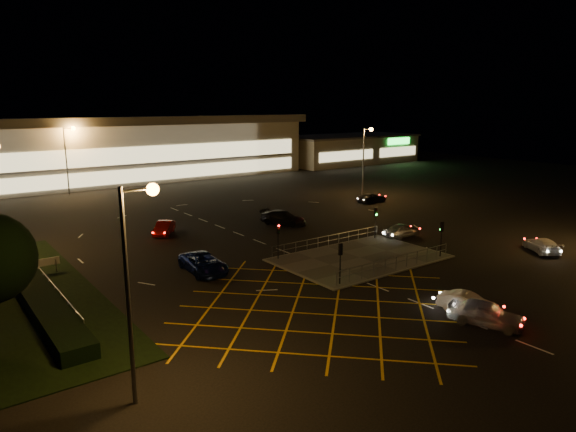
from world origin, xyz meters
TOP-DOWN VIEW (x-y plane):
  - ground at (0.00, 0.00)m, footprint 180.00×180.00m
  - pedestrian_island at (2.00, -2.00)m, footprint 14.00×9.00m
  - hedge at (-23.00, 6.00)m, footprint 2.00×26.00m
  - supermarket at (0.00, 61.95)m, footprint 72.00×26.50m
  - retail_unit_a at (46.00, 53.97)m, footprint 18.80×14.80m
  - retail_unit_b at (62.00, 53.96)m, footprint 14.80×14.80m
  - streetlight_sw at (-21.56, -12.00)m, footprint 1.78×0.56m
  - streetlight_ne at (24.44, 20.00)m, footprint 1.78×0.56m
  - streetlight_far_left at (-9.56, 48.00)m, footprint 1.78×0.56m
  - streetlight_far_right at (30.44, 50.00)m, footprint 1.78×0.56m
  - signal_sw at (-4.00, -5.99)m, footprint 0.28×0.30m
  - signal_se at (8.00, -5.99)m, footprint 0.28×0.30m
  - signal_nw at (-4.00, 1.99)m, footprint 0.28×0.30m
  - signal_ne at (8.00, 1.99)m, footprint 0.28×0.30m
  - car_near_silver at (-1.57, -16.63)m, footprint 3.28×4.84m
  - car_queue_white at (-0.68, -14.76)m, footprint 2.30×4.03m
  - car_left_blue at (-10.80, 2.88)m, footprint 2.96×5.73m
  - car_far_dkgrey at (4.37, 12.75)m, footprint 4.37×5.69m
  - car_right_silver at (10.77, 0.88)m, footprint 4.24×1.71m
  - car_circ_red at (-8.35, 16.44)m, footprint 3.71×4.19m
  - car_east_grey at (22.25, 16.35)m, footprint 4.45×2.09m
  - car_approach_white at (16.99, -10.45)m, footprint 4.05×4.73m

SIDE VIEW (x-z plane):
  - ground at x=0.00m, z-range 0.00..0.00m
  - pedestrian_island at x=2.00m, z-range 0.00..0.12m
  - hedge at x=-23.00m, z-range 0.00..1.00m
  - car_east_grey at x=22.25m, z-range 0.00..1.23m
  - car_queue_white at x=-0.68m, z-range 0.00..1.26m
  - car_approach_white at x=16.99m, z-range 0.00..1.30m
  - car_circ_red at x=-8.35m, z-range 0.00..1.38m
  - car_right_silver at x=10.77m, z-range 0.00..1.44m
  - car_near_silver at x=-1.57m, z-range 0.00..1.53m
  - car_far_dkgrey at x=4.37m, z-range 0.00..1.54m
  - car_left_blue at x=-10.80m, z-range 0.00..1.54m
  - signal_sw at x=-4.00m, z-range 0.79..3.94m
  - signal_se at x=8.00m, z-range 0.79..3.94m
  - signal_nw at x=-4.00m, z-range 0.79..3.94m
  - signal_ne at x=8.00m, z-range 0.79..3.94m
  - retail_unit_a at x=46.00m, z-range 0.04..6.39m
  - retail_unit_b at x=62.00m, z-range 0.05..6.40m
  - supermarket at x=0.00m, z-range 0.06..10.56m
  - streetlight_sw at x=-21.56m, z-range 1.55..11.58m
  - streetlight_ne at x=24.44m, z-range 1.55..11.58m
  - streetlight_far_left at x=-9.56m, z-range 1.55..11.58m
  - streetlight_far_right at x=30.44m, z-range 1.55..11.58m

